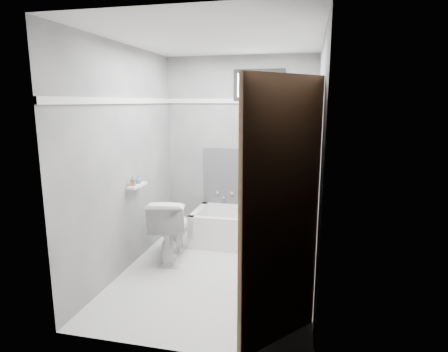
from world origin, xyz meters
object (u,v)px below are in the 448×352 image
(office_chair, at_px, (291,202))
(soap_bottle_a, at_px, (133,181))
(bathtub, at_px, (251,228))
(soap_bottle_b, at_px, (139,179))
(door, at_px, (317,231))
(toilet, at_px, (171,228))

(office_chair, bearing_deg, soap_bottle_a, -138.97)
(bathtub, bearing_deg, office_chair, 5.90)
(bathtub, relative_size, soap_bottle_b, 15.31)
(office_chair, bearing_deg, door, -72.28)
(toilet, relative_size, soap_bottle_b, 7.53)
(toilet, distance_m, soap_bottle_a, 0.73)
(toilet, bearing_deg, soap_bottle_a, 29.33)
(bathtub, height_order, soap_bottle_a, soap_bottle_a)
(door, bearing_deg, office_chair, 96.72)
(toilet, bearing_deg, bathtub, -152.79)
(door, relative_size, soap_bottle_b, 20.41)
(door, height_order, soap_bottle_a, door)
(soap_bottle_a, bearing_deg, office_chair, 30.02)
(toilet, xyz_separation_m, door, (1.60, -1.57, 0.64))
(office_chair, relative_size, soap_bottle_b, 9.42)
(toilet, relative_size, soap_bottle_a, 6.58)
(bathtub, relative_size, office_chair, 1.63)
(office_chair, relative_size, door, 0.46)
(door, bearing_deg, soap_bottle_a, 145.81)
(soap_bottle_a, relative_size, soap_bottle_b, 1.14)
(door, xyz_separation_m, soap_bottle_b, (-1.92, 1.44, -0.04))
(soap_bottle_b, bearing_deg, bathtub, 33.20)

